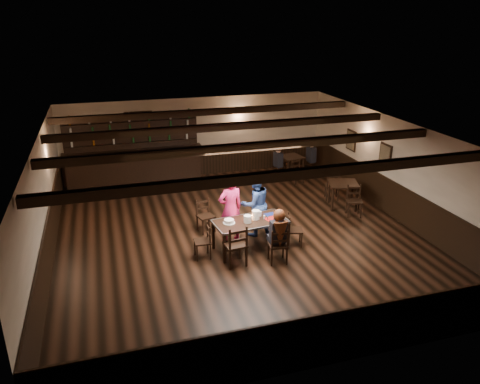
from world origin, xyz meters
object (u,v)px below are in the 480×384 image
object	(u,v)px
chair_near_left	(237,243)
chair_near_right	(279,243)
man_blue	(255,204)
bar_counter	(135,162)
woman_pink	(230,209)
cake	(229,221)
dining_table	(250,223)

from	to	relation	value
chair_near_left	chair_near_right	bearing A→B (deg)	-9.78
chair_near_left	man_blue	distance (m)	1.73
chair_near_left	bar_counter	xyz separation A→B (m)	(-1.67, 6.24, 0.15)
woman_pink	cake	bearing A→B (deg)	60.66
dining_table	bar_counter	size ratio (longest dim) A/B	0.40
chair_near_right	man_blue	distance (m)	1.64
man_blue	chair_near_right	bearing A→B (deg)	79.53
dining_table	chair_near_right	distance (m)	0.94
chair_near_right	man_blue	size ratio (longest dim) A/B	0.52
man_blue	cake	xyz separation A→B (m)	(-0.89, -0.75, -0.04)
chair_near_left	woman_pink	bearing A→B (deg)	80.41
woman_pink	man_blue	xyz separation A→B (m)	(0.70, 0.20, -0.03)
chair_near_left	bar_counter	world-z (taller)	bar_counter
chair_near_left	man_blue	xyz separation A→B (m)	(0.91, 1.44, 0.26)
dining_table	chair_near_left	world-z (taller)	chair_near_left
chair_near_right	cake	distance (m)	1.28
woman_pink	bar_counter	bearing A→B (deg)	-79.74
cake	bar_counter	bearing A→B (deg)	107.00
man_blue	bar_counter	size ratio (longest dim) A/B	0.37
dining_table	woman_pink	distance (m)	0.68
chair_near_right	bar_counter	size ratio (longest dim) A/B	0.19
woman_pink	cake	xyz separation A→B (m)	(-0.19, -0.55, -0.07)
dining_table	chair_near_right	world-z (taller)	chair_near_right
chair_near_right	woman_pink	xyz separation A→B (m)	(-0.72, 1.41, 0.36)
man_blue	bar_counter	bearing A→B (deg)	-72.89
chair_near_left	man_blue	size ratio (longest dim) A/B	0.59
dining_table	chair_near_left	distance (m)	0.87
dining_table	woman_pink	xyz separation A→B (m)	(-0.32, 0.57, 0.18)
dining_table	woman_pink	bearing A→B (deg)	119.78
bar_counter	woman_pink	bearing A→B (deg)	-69.34
cake	dining_table	bearing A→B (deg)	-2.04
chair_near_left	chair_near_right	distance (m)	0.95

